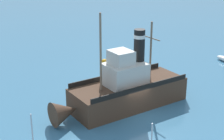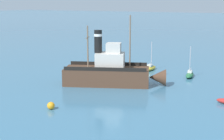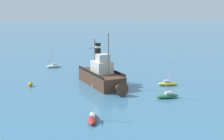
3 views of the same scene
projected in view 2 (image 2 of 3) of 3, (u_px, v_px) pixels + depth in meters
The scene contains 5 objects.
ground_plane at pixel (110, 81), 51.37m from camera, with size 600.00×600.00×0.00m, color teal.
old_tugboat at pixel (111, 72), 48.97m from camera, with size 8.85×14.55×9.90m.
sailboat_green at pixel (190, 75), 53.91m from camera, with size 3.93×1.70×4.90m.
sailboat_yellow at pixel (150, 68), 59.30m from camera, with size 3.80×1.11×4.90m.
mooring_buoy at pixel (51, 106), 37.96m from camera, with size 0.85×0.85×0.85m, color orange.
Camera 2 is at (43.28, 25.08, 11.85)m, focal length 55.00 mm.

